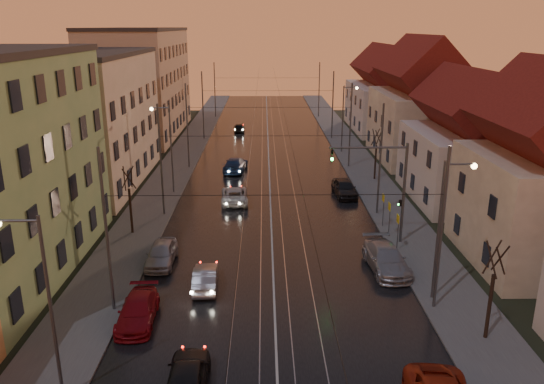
{
  "coord_description": "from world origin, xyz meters",
  "views": [
    {
      "loc": [
        -0.52,
        -16.3,
        14.6
      ],
      "look_at": [
        0.04,
        20.46,
        3.06
      ],
      "focal_mm": 35.0,
      "sensor_mm": 36.0,
      "label": 1
    }
  ],
  "objects_px": {
    "street_lamp_1": "(445,217)",
    "driving_car_2": "(234,195)",
    "parked_left_3": "(161,253)",
    "traffic_light_mast": "(390,181)",
    "parked_left_2": "(138,311)",
    "parked_right_1": "(386,259)",
    "street_lamp_0": "(41,292)",
    "driving_car_0": "(187,377)",
    "street_lamp_2": "(167,141)",
    "driving_car_4": "(239,128)",
    "parked_right_2": "(344,188)",
    "driving_car_3": "(235,165)",
    "driving_car_1": "(205,278)",
    "street_lamp_3": "(345,112)"
  },
  "relations": [
    {
      "from": "street_lamp_1",
      "to": "driving_car_2",
      "type": "height_order",
      "value": "street_lamp_1"
    },
    {
      "from": "parked_left_3",
      "to": "traffic_light_mast",
      "type": "bearing_deg",
      "value": 11.47
    },
    {
      "from": "parked_left_2",
      "to": "parked_right_1",
      "type": "xyz_separation_m",
      "value": [
        14.11,
        5.91,
        0.12
      ]
    },
    {
      "from": "street_lamp_0",
      "to": "driving_car_0",
      "type": "height_order",
      "value": "street_lamp_0"
    },
    {
      "from": "street_lamp_2",
      "to": "driving_car_4",
      "type": "distance_m",
      "value": 29.93
    },
    {
      "from": "driving_car_4",
      "to": "parked_right_2",
      "type": "bearing_deg",
      "value": 107.44
    },
    {
      "from": "street_lamp_1",
      "to": "driving_car_2",
      "type": "bearing_deg",
      "value": 125.25
    },
    {
      "from": "parked_right_1",
      "to": "driving_car_3",
      "type": "bearing_deg",
      "value": 110.03
    },
    {
      "from": "driving_car_0",
      "to": "street_lamp_2",
      "type": "bearing_deg",
      "value": -80.31
    },
    {
      "from": "driving_car_4",
      "to": "street_lamp_1",
      "type": "bearing_deg",
      "value": 102.93
    },
    {
      "from": "street_lamp_2",
      "to": "traffic_light_mast",
      "type": "distance_m",
      "value": 20.89
    },
    {
      "from": "parked_right_1",
      "to": "parked_left_3",
      "type": "bearing_deg",
      "value": 171.5
    },
    {
      "from": "parked_right_2",
      "to": "street_lamp_2",
      "type": "bearing_deg",
      "value": 171.43
    },
    {
      "from": "driving_car_2",
      "to": "driving_car_4",
      "type": "bearing_deg",
      "value": -91.86
    },
    {
      "from": "driving_car_0",
      "to": "driving_car_2",
      "type": "bearing_deg",
      "value": -92.77
    },
    {
      "from": "traffic_light_mast",
      "to": "driving_car_0",
      "type": "distance_m",
      "value": 19.91
    },
    {
      "from": "driving_car_2",
      "to": "parked_left_2",
      "type": "height_order",
      "value": "driving_car_2"
    },
    {
      "from": "parked_right_1",
      "to": "parked_right_2",
      "type": "xyz_separation_m",
      "value": [
        -0.4,
        15.12,
        -0.01
      ]
    },
    {
      "from": "parked_right_1",
      "to": "driving_car_1",
      "type": "bearing_deg",
      "value": -172.92
    },
    {
      "from": "street_lamp_1",
      "to": "parked_left_2",
      "type": "bearing_deg",
      "value": -172.57
    },
    {
      "from": "street_lamp_0",
      "to": "traffic_light_mast",
      "type": "relative_size",
      "value": 1.11
    },
    {
      "from": "parked_left_2",
      "to": "street_lamp_3",
      "type": "bearing_deg",
      "value": 64.76
    },
    {
      "from": "driving_car_2",
      "to": "parked_left_3",
      "type": "height_order",
      "value": "parked_left_3"
    },
    {
      "from": "street_lamp_0",
      "to": "street_lamp_1",
      "type": "xyz_separation_m",
      "value": [
        18.21,
        8.0,
        0.0
      ]
    },
    {
      "from": "street_lamp_2",
      "to": "street_lamp_3",
      "type": "height_order",
      "value": "same"
    },
    {
      "from": "driving_car_0",
      "to": "parked_right_2",
      "type": "relative_size",
      "value": 0.97
    },
    {
      "from": "street_lamp_2",
      "to": "parked_right_1",
      "type": "bearing_deg",
      "value": -45.07
    },
    {
      "from": "driving_car_3",
      "to": "parked_right_2",
      "type": "height_order",
      "value": "parked_right_2"
    },
    {
      "from": "driving_car_0",
      "to": "driving_car_1",
      "type": "bearing_deg",
      "value": -89.87
    },
    {
      "from": "traffic_light_mast",
      "to": "parked_right_2",
      "type": "distance_m",
      "value": 11.66
    },
    {
      "from": "street_lamp_2",
      "to": "parked_right_2",
      "type": "distance_m",
      "value": 16.33
    },
    {
      "from": "traffic_light_mast",
      "to": "driving_car_1",
      "type": "xyz_separation_m",
      "value": [
        -11.97,
        -6.37,
        -3.97
      ]
    },
    {
      "from": "street_lamp_0",
      "to": "parked_right_1",
      "type": "relative_size",
      "value": 1.52
    },
    {
      "from": "driving_car_2",
      "to": "driving_car_4",
      "type": "xyz_separation_m",
      "value": [
        -0.97,
        31.91,
        -0.05
      ]
    },
    {
      "from": "traffic_light_mast",
      "to": "parked_right_2",
      "type": "xyz_separation_m",
      "value": [
        -1.34,
        10.92,
        -3.85
      ]
    },
    {
      "from": "driving_car_2",
      "to": "parked_right_1",
      "type": "xyz_separation_m",
      "value": [
        10.16,
        -13.48,
        0.1
      ]
    },
    {
      "from": "parked_left_2",
      "to": "parked_left_3",
      "type": "xyz_separation_m",
      "value": [
        -0.07,
        7.01,
        0.08
      ]
    },
    {
      "from": "parked_left_3",
      "to": "driving_car_1",
      "type": "bearing_deg",
      "value": -46.27
    },
    {
      "from": "street_lamp_0",
      "to": "street_lamp_3",
      "type": "distance_m",
      "value": 47.62
    },
    {
      "from": "parked_left_3",
      "to": "parked_right_2",
      "type": "relative_size",
      "value": 0.96
    },
    {
      "from": "street_lamp_2",
      "to": "parked_left_3",
      "type": "bearing_deg",
      "value": -82.52
    },
    {
      "from": "street_lamp_0",
      "to": "street_lamp_2",
      "type": "distance_m",
      "value": 28.0
    },
    {
      "from": "driving_car_0",
      "to": "driving_car_1",
      "type": "xyz_separation_m",
      "value": [
        -0.23,
        9.24,
        -0.1
      ]
    },
    {
      "from": "driving_car_4",
      "to": "parked_right_2",
      "type": "distance_m",
      "value": 32.12
    },
    {
      "from": "street_lamp_1",
      "to": "parked_left_3",
      "type": "height_order",
      "value": "street_lamp_1"
    },
    {
      "from": "street_lamp_0",
      "to": "parked_right_1",
      "type": "distance_m",
      "value": 20.43
    },
    {
      "from": "street_lamp_2",
      "to": "driving_car_4",
      "type": "xyz_separation_m",
      "value": [
        5.03,
        29.2,
        -4.26
      ]
    },
    {
      "from": "street_lamp_2",
      "to": "parked_right_2",
      "type": "bearing_deg",
      "value": -3.92
    },
    {
      "from": "driving_car_2",
      "to": "parked_right_1",
      "type": "bearing_deg",
      "value": 123.41
    },
    {
      "from": "driving_car_4",
      "to": "parked_right_2",
      "type": "relative_size",
      "value": 0.83
    }
  ]
}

